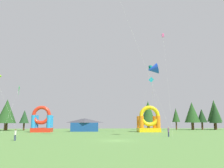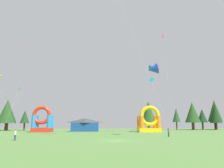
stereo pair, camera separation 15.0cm
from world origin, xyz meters
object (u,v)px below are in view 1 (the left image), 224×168
Objects in this scene: person_far_side at (15,134)px; festival_tent at (85,125)px; kite_blue_delta at (153,69)px; kite_green_diamond at (20,89)px; inflatable_yellow_castle at (149,122)px; kite_cyan_diamond at (151,80)px; inflatable_red_slide at (42,122)px; person_midfield at (168,131)px; kite_teal_box at (150,68)px; kite_pink_box at (163,36)px.

festival_tent is (8.86, 31.81, 0.87)m from person_far_side.
kite_green_diamond is (-26.11, 1.56, -3.93)m from kite_blue_delta.
kite_blue_delta is 2.00× the size of inflatable_yellow_castle.
kite_cyan_diamond is at bearing -5.10° from festival_tent.
kite_green_diamond is 1.37× the size of inflatable_red_slide.
person_far_side is (-26.05, -7.10, -0.02)m from person_midfield.
kite_green_diamond is 1.23× the size of festival_tent.
inflatable_yellow_castle is at bearing -2.22° from inflatable_red_slide.
kite_cyan_diamond is at bearing 75.05° from kite_teal_box.
kite_cyan_diamond is 8.87× the size of person_midfield.
kite_pink_box reaches higher than inflatable_yellow_castle.
inflatable_yellow_castle reaches higher than person_midfield.
kite_teal_box is 2.49× the size of inflatable_red_slide.
kite_blue_delta is 26.45m from kite_green_diamond.
kite_cyan_diamond is 2.22× the size of inflatable_red_slide.
person_midfield is 0.25× the size of inflatable_red_slide.
kite_blue_delta is 30.72m from festival_tent.
festival_tent is at bearing 164.11° from inflatable_yellow_castle.
kite_pink_box is (1.69, -7.88, 10.98)m from kite_cyan_diamond.
kite_blue_delta is at bearing 165.86° from person_far_side.
kite_green_diamond reaches higher than inflatable_yellow_castle.
kite_cyan_diamond reaches higher than festival_tent.
person_midfield is (-2.56, -22.95, -13.97)m from kite_cyan_diamond.
kite_pink_box is at bearing -24.21° from festival_tent.
kite_blue_delta reaches higher than inflatable_yellow_castle.
person_far_side is at bearing -105.56° from festival_tent.
festival_tent is at bearing 155.79° from kite_pink_box.
festival_tent is (-14.53, 24.64, -11.21)m from kite_blue_delta.
inflatable_yellow_castle is at bearing 61.84° from person_midfield.
person_midfield is at bearing -105.76° from kite_pink_box.
kite_cyan_diamond reaches higher than person_far_side.
kite_teal_box is at bearing -27.73° from festival_tent.
kite_cyan_diamond reaches higher than kite_green_diamond.
kite_blue_delta is 8.28× the size of person_far_side.
kite_teal_box reaches higher than inflatable_yellow_castle.
festival_tent is (-21.45, 9.64, -24.11)m from kite_pink_box.
inflatable_yellow_castle reaches higher than festival_tent.
kite_green_diamond reaches higher than person_far_side.
kite_pink_box is 20.95m from kite_blue_delta.
kite_pink_box is 3.77× the size of inflatable_red_slide.
inflatable_red_slide is 0.99× the size of inflatable_yellow_castle.
kite_teal_box is 10.19× the size of person_far_side.
inflatable_red_slide is at bearing 170.18° from kite_pink_box.
festival_tent is (-17.20, 24.71, 0.85)m from person_midfield.
festival_tent is at bearing 98.75° from person_midfield.
person_midfield is at bearing -3.25° from kite_green_diamond.
kite_cyan_diamond is 8.10m from kite_teal_box.
person_midfield is 0.25× the size of inflatable_yellow_castle.
inflatable_yellow_castle is at bearing -119.09° from kite_cyan_diamond.
kite_cyan_diamond is 33.63m from inflatable_red_slide.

